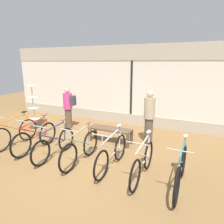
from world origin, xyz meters
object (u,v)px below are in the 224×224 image
bicycle_center_left (55,144)px  accessory_rack (34,110)px  display_bench (110,131)px  bicycle_right (143,162)px  customer_by_window (149,116)px  bicycle_far_right (181,170)px  customer_near_rack (68,107)px  bicycle_center (81,148)px  bicycle_left (36,138)px  bicycle_center_right (112,154)px  bicycle_far_left (15,133)px

bicycle_center_left → accessory_rack: (-2.50, 1.71, 0.34)m
bicycle_center_left → display_bench: (0.92, 1.57, 0.02)m
bicycle_right → customer_by_window: (-0.41, 2.01, 0.52)m
bicycle_center_left → display_bench: 1.82m
bicycle_right → bicycle_far_right: size_ratio=0.93×
accessory_rack → customer_by_window: bearing=3.9°
customer_near_rack → bicycle_center: bearing=-47.3°
display_bench → bicycle_far_right: bearing=-33.7°
bicycle_left → display_bench: bearing=40.7°
bicycle_center_left → bicycle_center: size_ratio=0.99×
bicycle_center_right → accessory_rack: size_ratio=0.99×
bicycle_left → bicycle_far_left: bearing=-179.5°
bicycle_left → bicycle_right: bearing=-1.4°
bicycle_center_left → bicycle_center_right: (1.67, 0.11, 0.01)m
bicycle_center_right → customer_near_rack: bearing=143.7°
bicycle_center → bicycle_right: 1.65m
bicycle_center → bicycle_left: bearing=177.6°
bicycle_center_left → bicycle_far_right: size_ratio=0.94×
bicycle_center_right → bicycle_center: bearing=-174.5°
bicycle_right → customer_by_window: bearing=101.6°
bicycle_far_left → bicycle_far_right: bearing=-1.0°
bicycle_right → customer_near_rack: size_ratio=1.06×
bicycle_left → bicycle_right: 3.26m
bicycle_left → bicycle_center: size_ratio=1.01×
bicycle_left → customer_near_rack: size_ratio=1.09×
bicycle_right → bicycle_center_left: bearing=-179.6°
bicycle_center_left → bicycle_right: bearing=0.4°
bicycle_center_left → bicycle_center: bearing=2.0°
customer_by_window → bicycle_right: bearing=-78.4°
bicycle_far_right → customer_near_rack: bearing=153.6°
bicycle_far_left → bicycle_center_left: size_ratio=1.02×
bicycle_center_right → bicycle_right: size_ratio=1.04×
customer_by_window → bicycle_center_left: bearing=-135.5°
bicycle_left → display_bench: bicycle_left is taller
bicycle_far_right → customer_near_rack: size_ratio=1.13×
bicycle_right → display_bench: (-1.54, 1.55, 0.01)m
customer_by_window → display_bench: bearing=-158.3°
bicycle_center → customer_near_rack: (-2.02, 2.19, 0.46)m
bicycle_right → bicycle_center_right: bearing=173.3°
bicycle_far_right → display_bench: bearing=146.3°
bicycle_right → accessory_rack: accessory_rack is taller
bicycle_center → display_bench: bearing=86.2°
bicycle_center → bicycle_far_right: (2.45, -0.02, 0.01)m
bicycle_center → bicycle_far_right: 2.45m
bicycle_center_right → display_bench: size_ratio=1.25×
bicycle_far_right → customer_near_rack: 5.01m
bicycle_far_left → customer_by_window: 4.19m
bicycle_left → bicycle_center_left: 0.80m
accessory_rack → bicycle_center_left: bearing=-34.3°
bicycle_right → customer_near_rack: (-3.67, 2.20, 0.47)m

